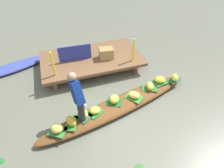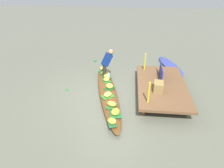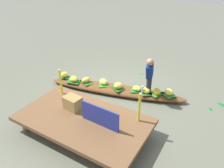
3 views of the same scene
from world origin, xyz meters
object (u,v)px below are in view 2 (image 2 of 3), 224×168
Objects in this scene: banana_bunch_4 at (110,86)px; banana_bunch_6 at (112,121)px; banana_bunch_2 at (106,79)px; market_banner at (161,73)px; vendor_boat at (108,93)px; moored_boat at (170,66)px; banana_bunch_8 at (107,76)px; banana_bunch_3 at (103,68)px; banana_bunch_1 at (108,94)px; vendor_person at (107,62)px; water_bottle at (109,76)px; banana_bunch_5 at (105,72)px; produce_crate at (158,87)px; banana_bunch_7 at (112,104)px; banana_bunch_0 at (115,112)px.

banana_bunch_6 is at bearing 8.15° from banana_bunch_4.
market_banner is at bearing 91.57° from banana_bunch_2.
moored_boat is at bearing 120.98° from vendor_boat.
banana_bunch_6 is 1.01× the size of banana_bunch_8.
banana_bunch_3 is at bearing -88.69° from moored_boat.
banana_bunch_1 is at bearing -58.88° from moored_boat.
banana_bunch_3 is at bearing -156.13° from vendor_person.
banana_bunch_2 is 1.02× the size of water_bottle.
water_bottle is (0.40, 0.23, 0.05)m from banana_bunch_5.
produce_crate reaches higher than moored_boat.
banana_bunch_8 is at bearing -174.30° from banana_bunch_2.
banana_bunch_1 is at bearing -0.46° from banana_bunch_4.
banana_bunch_5 is at bearing -169.19° from banana_bunch_1.
moored_boat is 8.81× the size of water_bottle.
vendor_person reaches higher than banana_bunch_1.
banana_bunch_8 is (-1.42, -0.21, -0.01)m from banana_bunch_1.
banana_bunch_6 is 2.77m from water_bottle.
banana_bunch_6 is at bearing 6.12° from banana_bunch_7.
vendor_boat is 16.87× the size of banana_bunch_3.
market_banner is at bearing 96.82° from vendor_boat.
vendor_person is 1.19× the size of market_banner.
banana_bunch_0 is at bearing 12.83° from banana_bunch_4.
vendor_boat is 17.58× the size of water_bottle.
banana_bunch_2 is 0.22× the size of vendor_person.
banana_bunch_0 is 1.19× the size of banana_bunch_3.
banana_bunch_3 reaches higher than banana_bunch_1.
banana_bunch_7 is (0.56, 0.19, 0.00)m from banana_bunch_1.
moored_boat is 3.39m from banana_bunch_3.
banana_bunch_3 is 0.61× the size of produce_crate.
banana_bunch_5 is (-2.68, -0.68, -0.01)m from banana_bunch_0.
banana_bunch_8 is at bearing 175.61° from vendor_boat.
banana_bunch_6 reaches higher than banana_bunch_5.
banana_bunch_6 is 0.82× the size of banana_bunch_7.
banana_bunch_2 is at bearing 13.51° from banana_bunch_5.
banana_bunch_4 is 0.78m from water_bottle.
water_bottle reaches higher than banana_bunch_0.
banana_bunch_5 is 0.72× the size of produce_crate.
moored_boat is at bearing 133.81° from banana_bunch_4.
banana_bunch_5 is at bearing -168.90° from banana_bunch_6.
banana_bunch_5 is at bearing -164.07° from banana_bunch_4.
banana_bunch_5 is 0.67m from vendor_person.
banana_bunch_8 is (-1.98, -0.41, -0.01)m from banana_bunch_7.
vendor_boat is at bearing 13.88° from banana_bunch_3.
vendor_boat is 1.03m from banana_bunch_8.
moored_boat is at bearing 120.02° from vendor_person.
banana_bunch_8 is at bearing -168.34° from banana_bunch_7.
vendor_person reaches higher than banana_bunch_2.
banana_bunch_4 is 1.22m from banana_bunch_5.
banana_bunch_3 is 1.56m from banana_bunch_4.
market_banner is at bearing 134.31° from banana_bunch_7.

